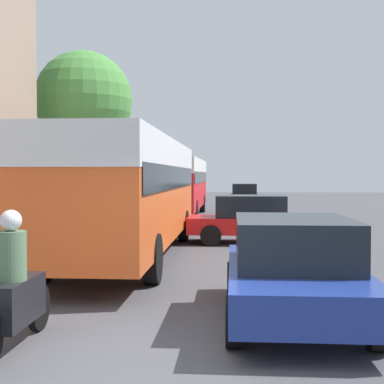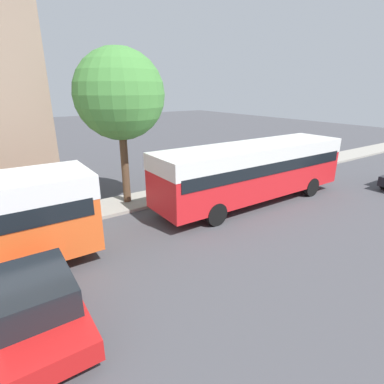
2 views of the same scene
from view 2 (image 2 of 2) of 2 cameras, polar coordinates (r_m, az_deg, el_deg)
name	(u,v)px [view 2 (image 2 of 2)]	position (r m, az deg, el deg)	size (l,w,h in m)	color
bus_following	(253,165)	(15.18, 11.62, 5.03)	(2.66, 10.61, 2.94)	red
car_crossing	(37,304)	(8.23, -27.39, -18.40)	(3.92, 1.87, 1.50)	red
pedestrian_near_curb	(213,166)	(18.27, 4.02, 4.96)	(0.36, 0.36, 1.77)	#232838
street_tree	(120,95)	(14.48, -13.62, 17.50)	(4.05, 4.05, 7.13)	brown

